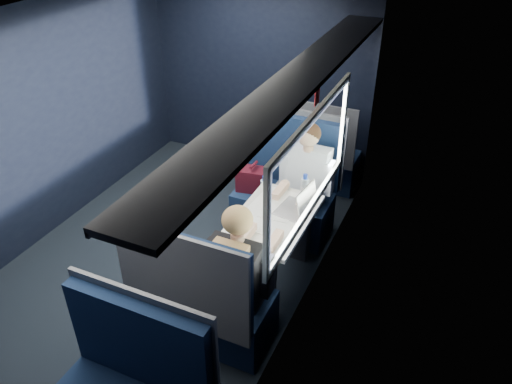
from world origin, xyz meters
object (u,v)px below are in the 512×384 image
at_px(seat_bay_far, 204,303).
at_px(seat_row_front, 314,156).
at_px(seat_bay_near, 284,193).
at_px(man, 304,182).
at_px(bottle_small, 305,187).
at_px(table, 270,223).
at_px(woman, 241,268).
at_px(cup, 308,192).
at_px(laptop, 300,205).

xyz_separation_m(seat_bay_far, seat_row_front, (0.00, 2.67, -0.00)).
distance_m(seat_bay_near, seat_bay_far, 1.74).
bearing_deg(seat_bay_far, man, 80.97).
distance_m(seat_row_front, bottle_small, 1.51).
xyz_separation_m(seat_row_front, bottle_small, (0.35, -1.40, 0.44)).
distance_m(table, woman, 0.71).
distance_m(seat_bay_near, man, 0.43).
bearing_deg(woman, cup, 83.66).
bearing_deg(bottle_small, man, 109.05).
distance_m(man, bottle_small, 0.34).
bearing_deg(woman, seat_bay_far, -146.18).
distance_m(table, seat_row_front, 1.82).
bearing_deg(laptop, table, -141.60).
xyz_separation_m(seat_bay_near, seat_row_front, (0.02, 0.93, -0.01)).
height_order(seat_bay_far, seat_row_front, seat_bay_far).
distance_m(man, laptop, 0.56).
bearing_deg(man, seat_bay_far, -99.03).
bearing_deg(woman, seat_row_front, 95.70).
bearing_deg(seat_bay_near, cup, -47.45).
height_order(seat_bay_far, man, man).
distance_m(table, seat_bay_near, 0.92).
relative_size(man, laptop, 3.60).
bearing_deg(seat_bay_near, seat_row_front, 89.06).
xyz_separation_m(man, woman, (0.00, -1.41, 0.01)).
distance_m(seat_bay_near, seat_row_front, 0.93).
relative_size(seat_bay_far, seat_row_front, 1.09).
xyz_separation_m(woman, bottle_small, (0.10, 1.11, 0.12)).
bearing_deg(seat_bay_near, laptop, -59.87).
bearing_deg(seat_row_front, seat_bay_far, -90.00).
bearing_deg(cup, table, -113.90).
relative_size(woman, cup, 15.77).
distance_m(seat_row_front, man, 1.17).
bearing_deg(table, laptop, 38.40).
xyz_separation_m(seat_bay_near, woman, (0.27, -1.58, 0.31)).
relative_size(seat_bay_near, seat_bay_far, 1.00).
height_order(seat_row_front, woman, woman).
distance_m(seat_bay_far, seat_row_front, 2.67).
bearing_deg(man, seat_bay_near, 147.49).
bearing_deg(seat_row_front, cup, -74.45).
bearing_deg(laptop, seat_bay_far, -110.64).
height_order(man, bottle_small, man).
bearing_deg(bottle_small, seat_row_front, 104.20).
xyz_separation_m(seat_bay_near, seat_bay_far, (0.02, -1.74, -0.01)).
relative_size(laptop, bottle_small, 1.50).
xyz_separation_m(table, seat_bay_far, (-0.18, -0.87, -0.25)).
xyz_separation_m(seat_row_front, woman, (0.25, -2.50, 0.32)).
distance_m(woman, cup, 1.16).
xyz_separation_m(bottle_small, cup, (0.02, 0.04, -0.07)).
height_order(table, man, man).
relative_size(table, man, 0.76).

